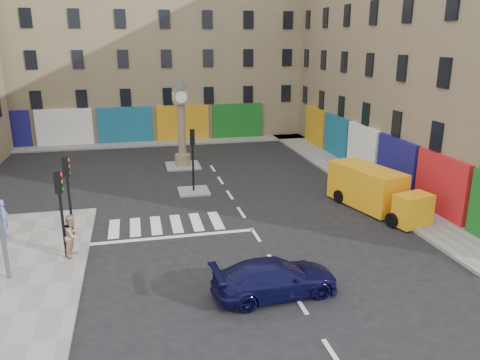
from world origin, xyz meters
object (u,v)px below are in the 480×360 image
object	(u,v)px
navy_sedan	(275,278)
pedestrian_tan	(73,235)
traffic_light_left_near	(60,201)
clock_pillar	(181,118)
traffic_light_island	(193,150)
yellow_van	(374,190)
traffic_light_left_far	(68,183)
pedestrian_blue	(4,218)

from	to	relation	value
navy_sedan	pedestrian_tan	world-z (taller)	pedestrian_tan
traffic_light_left_near	pedestrian_tan	bearing A→B (deg)	17.63
navy_sedan	clock_pillar	bearing A→B (deg)	-0.65
traffic_light_island	navy_sedan	world-z (taller)	traffic_light_island
traffic_light_left_near	yellow_van	size ratio (longest dim) A/B	0.59
traffic_light_left_near	clock_pillar	size ratio (longest dim) A/B	0.61
traffic_light_left_far	traffic_light_island	size ratio (longest dim) A/B	1.00
pedestrian_blue	pedestrian_tan	world-z (taller)	pedestrian_tan
navy_sedan	pedestrian_blue	bearing A→B (deg)	50.37
traffic_light_island	yellow_van	distance (m)	10.47
clock_pillar	yellow_van	distance (m)	14.51
traffic_light_left_near	traffic_light_left_far	xyz separation A→B (m)	(0.00, 2.40, 0.00)
navy_sedan	pedestrian_blue	distance (m)	12.89
navy_sedan	pedestrian_blue	world-z (taller)	pedestrian_blue
pedestrian_tan	traffic_light_left_near	bearing A→B (deg)	125.15
traffic_light_left_far	navy_sedan	xyz separation A→B (m)	(7.62, -6.94, -1.96)
traffic_light_left_near	navy_sedan	bearing A→B (deg)	-30.81
pedestrian_tan	clock_pillar	bearing A→B (deg)	-6.14
clock_pillar	pedestrian_tan	world-z (taller)	clock_pillar
traffic_light_left_near	pedestrian_tan	size ratio (longest dim) A/B	2.07
yellow_van	pedestrian_tan	size ratio (longest dim) A/B	3.52
traffic_light_left_near	clock_pillar	world-z (taller)	clock_pillar
pedestrian_blue	pedestrian_tan	xyz separation A→B (m)	(3.26, -2.73, 0.00)
pedestrian_blue	navy_sedan	bearing A→B (deg)	-132.18
clock_pillar	traffic_light_island	bearing A→B (deg)	-90.00
traffic_light_island	clock_pillar	size ratio (longest dim) A/B	0.61
yellow_van	pedestrian_tan	world-z (taller)	yellow_van
yellow_van	pedestrian_blue	bearing A→B (deg)	165.24
traffic_light_left_near	traffic_light_island	size ratio (longest dim) A/B	1.00
traffic_light_left_near	pedestrian_blue	world-z (taller)	traffic_light_left_near
navy_sedan	pedestrian_tan	xyz separation A→B (m)	(-7.32, 4.64, 0.38)
traffic_light_left_near	traffic_light_left_far	distance (m)	2.40
traffic_light_left_far	pedestrian_tan	distance (m)	2.81
pedestrian_tan	traffic_light_left_far	bearing A→B (deg)	24.93
clock_pillar	yellow_van	xyz separation A→B (m)	(9.02, -11.10, -2.45)
clock_pillar	navy_sedan	size ratio (longest dim) A/B	1.33
navy_sedan	traffic_light_island	bearing A→B (deg)	1.33
clock_pillar	yellow_van	size ratio (longest dim) A/B	0.97
pedestrian_blue	clock_pillar	bearing A→B (deg)	-47.47
traffic_light_island	pedestrian_tan	distance (m)	9.89
clock_pillar	pedestrian_tan	bearing A→B (deg)	-113.65
navy_sedan	pedestrian_tan	distance (m)	8.67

